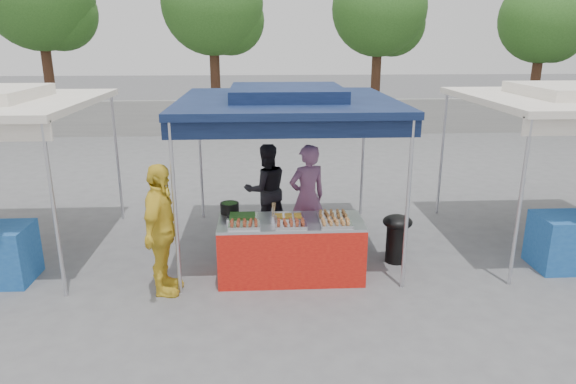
{
  "coord_description": "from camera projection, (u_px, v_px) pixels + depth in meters",
  "views": [
    {
      "loc": [
        -0.41,
        -6.74,
        3.28
      ],
      "look_at": [
        0.0,
        0.6,
        1.05
      ],
      "focal_mm": 32.0,
      "sensor_mm": 36.0,
      "label": 1
    }
  ],
  "objects": [
    {
      "name": "tree_1",
      "position": [
        217.0,
        8.0,
        18.3
      ],
      "size": [
        3.65,
        3.62,
        6.22
      ],
      "color": "#422719",
      "rests_on": "ground_plane"
    },
    {
      "name": "crate_left",
      "position": [
        257.0,
        253.0,
        7.74
      ],
      "size": [
        0.51,
        0.36,
        0.31
      ],
      "primitive_type": "cube",
      "color": "#143AA7",
      "rests_on": "ground_plane"
    },
    {
      "name": "tree_0",
      "position": [
        44.0,
        0.0,
        18.1
      ],
      "size": [
        3.84,
        3.84,
        6.6
      ],
      "color": "#422719",
      "rests_on": "ground_plane"
    },
    {
      "name": "helper_man",
      "position": [
        266.0,
        190.0,
        8.71
      ],
      "size": [
        0.91,
        0.79,
        1.58
      ],
      "primitive_type": "imported",
      "rotation": [
        0.0,
        0.0,
        3.43
      ],
      "color": "black",
      "rests_on": "ground_plane"
    },
    {
      "name": "wok_burner",
      "position": [
        397.0,
        234.0,
        7.68
      ],
      "size": [
        0.44,
        0.44,
        0.75
      ],
      "rotation": [
        0.0,
        0.0,
        0.28
      ],
      "color": "black",
      "rests_on": "ground_plane"
    },
    {
      "name": "crate_stacked",
      "position": [
        318.0,
        236.0,
        7.76
      ],
      "size": [
        0.42,
        0.3,
        0.25
      ],
      "primitive_type": "cube",
      "color": "#143AA7",
      "rests_on": "crate_right"
    },
    {
      "name": "crate_right",
      "position": [
        317.0,
        252.0,
        7.83
      ],
      "size": [
        0.45,
        0.31,
        0.27
      ],
      "primitive_type": "cube",
      "color": "#143AA7",
      "rests_on": "ground_plane"
    },
    {
      "name": "customer_person",
      "position": [
        161.0,
        230.0,
        6.62
      ],
      "size": [
        0.54,
        1.07,
        1.76
      ],
      "primitive_type": "imported",
      "rotation": [
        0.0,
        0.0,
        1.46
      ],
      "color": "yellow",
      "rests_on": "ground_plane"
    },
    {
      "name": "food_tray_bm",
      "position": [
        288.0,
        217.0,
        7.1
      ],
      "size": [
        0.42,
        0.3,
        0.07
      ],
      "color": "silver",
      "rests_on": "vendor_table"
    },
    {
      "name": "skewer_cup",
      "position": [
        274.0,
        220.0,
        6.94
      ],
      "size": [
        0.09,
        0.09,
        0.11
      ],
      "primitive_type": "cylinder",
      "color": "silver",
      "rests_on": "vendor_table"
    },
    {
      "name": "tree_3",
      "position": [
        546.0,
        23.0,
        18.96
      ],
      "size": [
        3.31,
        3.21,
        5.52
      ],
      "color": "#422719",
      "rests_on": "ground_plane"
    },
    {
      "name": "food_tray_fr",
      "position": [
        336.0,
        223.0,
        6.86
      ],
      "size": [
        0.42,
        0.3,
        0.07
      ],
      "color": "silver",
      "rests_on": "vendor_table"
    },
    {
      "name": "ground_plane",
      "position": [
        290.0,
        273.0,
        7.41
      ],
      "size": [
        80.0,
        80.0,
        0.0
      ],
      "primitive_type": "plane",
      "color": "#5C5C5F"
    },
    {
      "name": "back_wall",
      "position": [
        271.0,
        117.0,
        17.75
      ],
      "size": [
        40.0,
        0.25,
        1.2
      ],
      "primitive_type": "cube",
      "color": "gray",
      "rests_on": "ground_plane"
    },
    {
      "name": "tree_2",
      "position": [
        383.0,
        13.0,
        19.09
      ],
      "size": [
        3.57,
        3.52,
        6.05
      ],
      "color": "#422719",
      "rests_on": "ground_plane"
    },
    {
      "name": "cooking_pot",
      "position": [
        230.0,
        208.0,
        7.34
      ],
      "size": [
        0.27,
        0.27,
        0.15
      ],
      "primitive_type": "cylinder",
      "color": "black",
      "rests_on": "vendor_table"
    },
    {
      "name": "food_tray_fm",
      "position": [
        291.0,
        224.0,
        6.83
      ],
      "size": [
        0.42,
        0.3,
        0.07
      ],
      "color": "silver",
      "rests_on": "vendor_table"
    },
    {
      "name": "food_tray_bl",
      "position": [
        242.0,
        217.0,
        7.1
      ],
      "size": [
        0.42,
        0.3,
        0.07
      ],
      "color": "silver",
      "rests_on": "vendor_table"
    },
    {
      "name": "food_tray_fl",
      "position": [
        244.0,
        225.0,
        6.81
      ],
      "size": [
        0.42,
        0.3,
        0.07
      ],
      "color": "silver",
      "rests_on": "vendor_table"
    },
    {
      "name": "food_tray_br",
      "position": [
        332.0,
        215.0,
        7.17
      ],
      "size": [
        0.42,
        0.3,
        0.07
      ],
      "color": "silver",
      "rests_on": "vendor_table"
    },
    {
      "name": "main_canopy",
      "position": [
        287.0,
        100.0,
        7.65
      ],
      "size": [
        3.2,
        3.2,
        2.57
      ],
      "color": "silver",
      "rests_on": "ground_plane"
    },
    {
      "name": "vendor_table",
      "position": [
        291.0,
        249.0,
        7.19
      ],
      "size": [
        2.0,
        0.8,
        0.85
      ],
      "color": "red",
      "rests_on": "ground_plane"
    },
    {
      "name": "vendor_woman",
      "position": [
        307.0,
        198.0,
        8.07
      ],
      "size": [
        0.73,
        0.61,
        1.71
      ],
      "primitive_type": "imported",
      "rotation": [
        0.0,
        0.0,
        3.53
      ],
      "color": "#8D5982",
      "rests_on": "ground_plane"
    }
  ]
}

